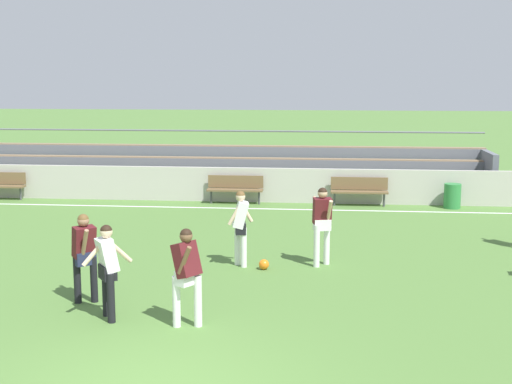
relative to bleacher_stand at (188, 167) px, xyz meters
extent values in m
cube|color=white|center=(2.69, -3.28, -0.87)|extent=(44.00, 0.12, 0.01)
cube|color=#BCB7AD|center=(2.69, -2.07, -0.31)|extent=(48.00, 0.16, 1.12)
cube|color=#897051|center=(0.00, -0.91, -0.49)|extent=(21.20, 0.36, 0.08)
cube|color=slate|center=(0.00, -1.11, -0.68)|extent=(21.20, 0.04, 0.38)
cube|color=#897051|center=(0.00, -0.28, -0.11)|extent=(21.20, 0.36, 0.08)
cube|color=slate|center=(0.00, -0.48, -0.30)|extent=(21.20, 0.04, 0.38)
cube|color=#897051|center=(0.00, 0.35, 0.27)|extent=(21.20, 0.36, 0.08)
cube|color=slate|center=(0.00, 0.15, 0.08)|extent=(21.20, 0.04, 0.38)
cube|color=#897051|center=(0.00, 0.97, 0.65)|extent=(21.20, 0.36, 0.08)
cube|color=slate|center=(0.00, 0.77, 0.46)|extent=(21.20, 0.04, 0.38)
cube|color=slate|center=(10.50, 0.03, -0.11)|extent=(0.20, 2.24, 1.52)
cylinder|color=slate|center=(0.00, 1.22, 1.20)|extent=(21.20, 0.06, 0.06)
cube|color=brown|center=(-5.94, -2.31, -0.17)|extent=(1.80, 0.05, 0.40)
cylinder|color=#47474C|center=(-5.16, -2.49, -0.65)|extent=(0.07, 0.07, 0.45)
cube|color=brown|center=(2.04, -2.49, -0.42)|extent=(1.80, 0.40, 0.06)
cube|color=brown|center=(2.04, -2.31, -0.17)|extent=(1.80, 0.05, 0.40)
cylinder|color=#47474C|center=(1.26, -2.49, -0.65)|extent=(0.07, 0.07, 0.45)
cylinder|color=#47474C|center=(2.82, -2.49, -0.65)|extent=(0.07, 0.07, 0.45)
cube|color=brown|center=(6.01, -2.49, -0.42)|extent=(1.80, 0.40, 0.06)
cube|color=brown|center=(6.01, -2.31, -0.17)|extent=(1.80, 0.05, 0.40)
cylinder|color=#47474C|center=(5.23, -2.49, -0.65)|extent=(0.07, 0.07, 0.45)
cylinder|color=#47474C|center=(6.79, -2.49, -0.65)|extent=(0.07, 0.07, 0.45)
cylinder|color=#2D7F3D|center=(8.88, -2.57, -0.49)|extent=(0.52, 0.52, 0.77)
cylinder|color=white|center=(4.99, -9.63, -0.41)|extent=(0.13, 0.13, 0.92)
cylinder|color=white|center=(4.77, -9.87, -0.41)|extent=(0.13, 0.13, 0.92)
cube|color=white|center=(4.88, -9.75, 0.03)|extent=(0.40, 0.30, 0.24)
cube|color=#56191E|center=(4.88, -9.75, 0.33)|extent=(0.44, 0.36, 0.58)
cylinder|color=#D6A884|center=(5.03, -9.89, 0.37)|extent=(0.15, 0.33, 0.49)
cylinder|color=#D6A884|center=(4.73, -9.61, 0.37)|extent=(0.15, 0.33, 0.49)
sphere|color=#D6A884|center=(4.88, -9.75, 0.72)|extent=(0.21, 0.21, 0.21)
sphere|color=black|center=(4.88, -9.75, 0.74)|extent=(0.20, 0.20, 0.20)
cylinder|color=white|center=(3.22, -10.05, -0.44)|extent=(0.13, 0.13, 0.86)
cylinder|color=white|center=(3.06, -9.87, -0.44)|extent=(0.13, 0.13, 0.86)
cube|color=black|center=(3.14, -9.96, -0.03)|extent=(0.28, 0.39, 0.24)
cube|color=white|center=(3.14, -9.96, 0.27)|extent=(0.41, 0.43, 0.60)
cylinder|color=beige|center=(3.04, -10.13, 0.31)|extent=(0.33, 0.13, 0.49)
cylinder|color=beige|center=(3.23, -9.79, 0.31)|extent=(0.33, 0.13, 0.49)
sphere|color=beige|center=(3.14, -9.96, 0.65)|extent=(0.21, 0.21, 0.21)
sphere|color=brown|center=(3.14, -9.96, 0.67)|extent=(0.20, 0.20, 0.20)
cylinder|color=white|center=(2.55, -13.77, -0.44)|extent=(0.13, 0.13, 0.85)
cylinder|color=white|center=(2.90, -13.72, -0.44)|extent=(0.13, 0.13, 0.85)
cube|color=white|center=(2.72, -13.75, -0.04)|extent=(0.38, 0.42, 0.24)
cube|color=#56191E|center=(2.72, -13.75, 0.26)|extent=(0.51, 0.52, 0.60)
cylinder|color=brown|center=(2.71, -13.54, 0.30)|extent=(0.29, 0.23, 0.50)
cylinder|color=brown|center=(2.73, -13.96, 0.30)|extent=(0.29, 0.23, 0.50)
sphere|color=brown|center=(2.72, -13.75, 0.65)|extent=(0.21, 0.21, 0.21)
sphere|color=black|center=(2.72, -13.75, 0.67)|extent=(0.20, 0.20, 0.20)
cylinder|color=black|center=(1.24, -13.37, -0.45)|extent=(0.13, 0.13, 0.84)
cylinder|color=black|center=(1.43, -13.69, -0.45)|extent=(0.13, 0.13, 0.84)
cube|color=black|center=(1.34, -13.53, -0.05)|extent=(0.39, 0.42, 0.24)
cube|color=white|center=(1.34, -13.53, 0.25)|extent=(0.48, 0.50, 0.59)
cylinder|color=beige|center=(1.54, -13.45, 0.29)|extent=(0.38, 0.30, 0.43)
cylinder|color=beige|center=(1.13, -13.61, 0.29)|extent=(0.38, 0.30, 0.43)
sphere|color=beige|center=(1.34, -13.53, 0.63)|extent=(0.21, 0.21, 0.21)
sphere|color=black|center=(1.34, -13.53, 0.65)|extent=(0.20, 0.20, 0.20)
cylinder|color=black|center=(0.79, -12.67, -0.45)|extent=(0.13, 0.13, 0.85)
cylinder|color=black|center=(0.51, -12.75, -0.45)|extent=(0.13, 0.13, 0.85)
cube|color=#232847|center=(0.65, -12.71, -0.04)|extent=(0.42, 0.40, 0.24)
cube|color=#56191E|center=(0.65, -12.71, 0.26)|extent=(0.48, 0.47, 0.59)
cylinder|color=#A87A5B|center=(0.73, -12.89, 0.29)|extent=(0.25, 0.27, 0.50)
cylinder|color=#A87A5B|center=(0.58, -12.52, 0.29)|extent=(0.25, 0.27, 0.50)
sphere|color=#A87A5B|center=(0.65, -12.71, 0.64)|extent=(0.21, 0.21, 0.21)
sphere|color=brown|center=(0.65, -12.71, 0.66)|extent=(0.20, 0.20, 0.20)
sphere|color=orange|center=(3.66, -10.20, -0.76)|extent=(0.22, 0.22, 0.22)
camera|label=1|loc=(4.93, -24.51, 3.15)|focal=49.00mm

